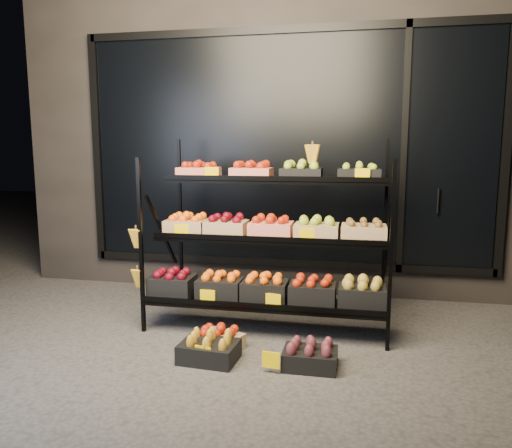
# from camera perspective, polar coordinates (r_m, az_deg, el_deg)

# --- Properties ---
(ground) EXTENTS (24.00, 24.00, 0.00)m
(ground) POSITION_cam_1_polar(r_m,az_deg,el_deg) (4.08, -0.10, -14.08)
(ground) COLOR #514F4C
(ground) RESTS_ON ground
(building) EXTENTS (6.00, 2.08, 3.50)m
(building) POSITION_cam_1_polar(r_m,az_deg,el_deg) (6.31, 4.72, 10.28)
(building) COLOR #2D2826
(building) RESTS_ON ground
(display_rack) EXTENTS (2.18, 1.02, 1.72)m
(display_rack) POSITION_cam_1_polar(r_m,az_deg,el_deg) (4.42, 1.42, -1.61)
(display_rack) COLOR black
(display_rack) RESTS_ON ground
(tag_floor_a) EXTENTS (0.13, 0.01, 0.12)m
(tag_floor_a) POSITION_cam_1_polar(r_m,az_deg,el_deg) (3.77, -6.08, -15.12)
(tag_floor_a) COLOR #F2C400
(tag_floor_a) RESTS_ON ground
(tag_floor_b) EXTENTS (0.13, 0.01, 0.12)m
(tag_floor_b) POSITION_cam_1_polar(r_m,az_deg,el_deg) (3.66, 1.71, -15.84)
(tag_floor_b) COLOR #F2C400
(tag_floor_b) RESTS_ON ground
(floor_crate_left) EXTENTS (0.41, 0.36, 0.18)m
(floor_crate_left) POSITION_cam_1_polar(r_m,az_deg,el_deg) (4.06, -4.23, -12.89)
(floor_crate_left) COLOR tan
(floor_crate_left) RESTS_ON ground
(floor_crate_midleft) EXTENTS (0.44, 0.34, 0.21)m
(floor_crate_midleft) POSITION_cam_1_polar(r_m,az_deg,el_deg) (3.85, -5.40, -13.97)
(floor_crate_midleft) COLOR black
(floor_crate_midleft) RESTS_ON ground
(floor_crate_right) EXTENTS (0.39, 0.29, 0.20)m
(floor_crate_right) POSITION_cam_1_polar(r_m,az_deg,el_deg) (3.75, 6.20, -14.70)
(floor_crate_right) COLOR black
(floor_crate_right) RESTS_ON ground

